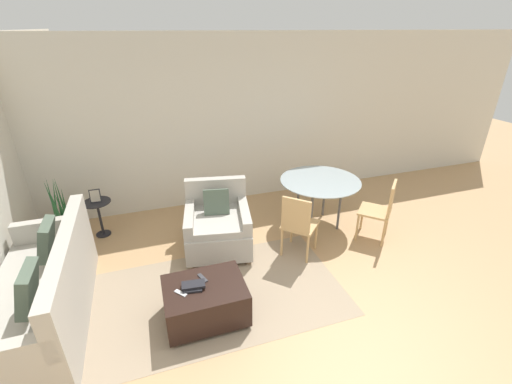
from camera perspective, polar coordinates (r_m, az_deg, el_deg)
The scene contains 15 objects.
ground_plane at distance 3.72m, azimuth 8.66°, elevation -23.37°, with size 20.00×20.00×0.00m, color tan.
wall_back at distance 5.74m, azimuth -5.46°, elevation 11.38°, with size 12.00×0.06×2.75m.
area_rug at distance 4.17m, azimuth -6.16°, elevation -16.49°, with size 2.84×1.64×0.01m.
couch at distance 4.24m, azimuth -31.84°, elevation -14.52°, with size 0.87×2.04×0.95m.
armchair at distance 4.74m, azimuth -6.40°, elevation -5.48°, with size 1.01×1.08×0.89m.
ottoman at distance 3.77m, azimuth -8.44°, elevation -17.42°, with size 0.83×0.63×0.42m.
book_stack at distance 3.63m, azimuth -10.47°, elevation -15.11°, with size 0.25×0.19×0.05m.
tv_remote_primary at distance 3.73m, azimuth -8.89°, elevation -13.94°, with size 0.09×0.16×0.01m.
tv_remote_secondary at distance 3.60m, azimuth -12.44°, elevation -16.12°, with size 0.12×0.14×0.01m.
potted_plant at distance 5.60m, azimuth -29.37°, elevation -5.01°, with size 0.36×0.36×1.00m.
side_table at distance 5.45m, azimuth -24.74°, elevation -3.03°, with size 0.38×0.38×0.55m.
picture_frame at distance 5.34m, azimuth -25.25°, elevation -0.59°, with size 0.15×0.07×0.19m.
dining_table at distance 5.17m, azimuth 10.61°, elevation 1.19°, with size 1.18×1.18×0.75m.
dining_chair_near_left at distance 4.47m, azimuth 7.03°, elevation -5.04°, with size 0.59×0.59×0.90m.
dining_chair_near_right at distance 5.11m, azimuth 20.28°, elevation -2.41°, with size 0.59×0.59×0.90m.
Camera 1 is at (-1.25, -2.11, 2.80)m, focal length 24.00 mm.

